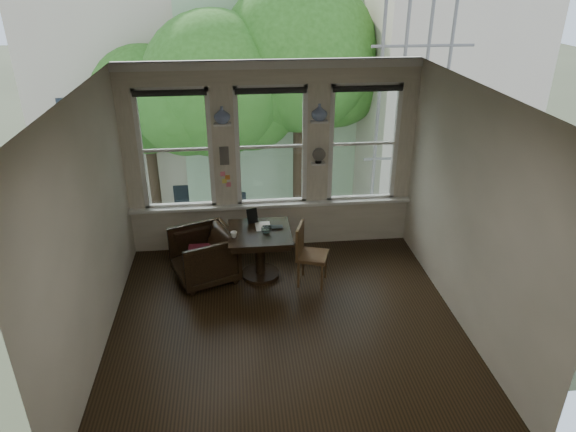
{
  "coord_description": "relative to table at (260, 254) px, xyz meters",
  "views": [
    {
      "loc": [
        -0.55,
        -5.34,
        4.16
      ],
      "look_at": [
        0.12,
        0.9,
        1.14
      ],
      "focal_mm": 32.0,
      "sensor_mm": 36.0,
      "label": 1
    }
  ],
  "objects": [
    {
      "name": "wall_left",
      "position": [
        -1.99,
        -1.24,
        1.12
      ],
      "size": [
        0.0,
        4.5,
        4.5
      ],
      "primitive_type": "plane",
      "rotation": [
        1.57,
        0.0,
        1.57
      ],
      "color": "silver",
      "rests_on": "ground"
    },
    {
      "name": "armchair_left",
      "position": [
        -0.82,
        0.0,
        0.02
      ],
      "size": [
        1.1,
        1.09,
        0.78
      ],
      "primitive_type": "imported",
      "rotation": [
        0.0,
        0.0,
        -1.2
      ],
      "color": "black",
      "rests_on": "ground"
    },
    {
      "name": "window_left",
      "position": [
        -1.19,
        1.01,
        1.32
      ],
      "size": [
        1.1,
        0.12,
        1.9
      ],
      "primitive_type": null,
      "color": "white",
      "rests_on": "ground"
    },
    {
      "name": "ground",
      "position": [
        0.26,
        -1.24,
        -0.38
      ],
      "size": [
        4.5,
        4.5,
        0.0
      ],
      "primitive_type": "plane",
      "color": "black",
      "rests_on": "ground"
    },
    {
      "name": "vase_right",
      "position": [
        0.98,
        0.91,
        1.86
      ],
      "size": [
        0.24,
        0.24,
        0.25
      ],
      "primitive_type": "imported",
      "color": "silver",
      "rests_on": "shelf_right"
    },
    {
      "name": "mug",
      "position": [
        -0.37,
        -0.14,
        0.42
      ],
      "size": [
        0.1,
        0.1,
        0.09
      ],
      "primitive_type": "imported",
      "rotation": [
        0.0,
        0.0,
        -0.07
      ],
      "color": "white",
      "rests_on": "table"
    },
    {
      "name": "sticky_notes",
      "position": [
        -0.47,
        0.94,
        0.88
      ],
      "size": [
        0.16,
        0.01,
        0.24
      ],
      "primitive_type": null,
      "color": "pink",
      "rests_on": "ground"
    },
    {
      "name": "wall_front",
      "position": [
        0.26,
        -3.49,
        1.12
      ],
      "size": [
        4.5,
        0.0,
        4.5
      ],
      "primitive_type": "plane",
      "rotation": [
        -1.57,
        0.0,
        0.0
      ],
      "color": "silver",
      "rests_on": "ground"
    },
    {
      "name": "laptop",
      "position": [
        0.2,
        0.04,
        0.39
      ],
      "size": [
        0.29,
        0.19,
        0.02
      ],
      "primitive_type": "imported",
      "rotation": [
        0.0,
        0.0,
        -0.01
      ],
      "color": "black",
      "rests_on": "table"
    },
    {
      "name": "window_right",
      "position": [
        1.71,
        1.01,
        1.32
      ],
      "size": [
        1.1,
        0.12,
        1.9
      ],
      "primitive_type": null,
      "color": "white",
      "rests_on": "ground"
    },
    {
      "name": "drinking_glass",
      "position": [
        0.09,
        -0.08,
        0.43
      ],
      "size": [
        0.15,
        0.15,
        0.11
      ],
      "primitive_type": "imported",
      "rotation": [
        0.0,
        0.0,
        -0.14
      ],
      "color": "white",
      "rests_on": "table"
    },
    {
      "name": "shelf_left",
      "position": [
        -0.47,
        0.91,
        1.73
      ],
      "size": [
        0.26,
        0.16,
        0.03
      ],
      "primitive_type": "cube",
      "color": "white",
      "rests_on": "ground"
    },
    {
      "name": "vase_left",
      "position": [
        -0.47,
        0.91,
        1.86
      ],
      "size": [
        0.24,
        0.24,
        0.25
      ],
      "primitive_type": "imported",
      "color": "silver",
      "rests_on": "shelf_left"
    },
    {
      "name": "ceiling",
      "position": [
        0.26,
        -1.24,
        2.62
      ],
      "size": [
        4.5,
        4.5,
        0.0
      ],
      "primitive_type": "plane",
      "rotation": [
        3.14,
        0.0,
        0.0
      ],
      "color": "silver",
      "rests_on": "ground"
    },
    {
      "name": "window_center",
      "position": [
        0.26,
        1.01,
        1.32
      ],
      "size": [
        1.1,
        0.12,
        1.9
      ],
      "primitive_type": null,
      "color": "white",
      "rests_on": "ground"
    },
    {
      "name": "tablet",
      "position": [
        -0.09,
        0.3,
        0.48
      ],
      "size": [
        0.18,
        0.12,
        0.22
      ],
      "primitive_type": "cube",
      "rotation": [
        -0.26,
        0.0,
        0.33
      ],
      "color": "black",
      "rests_on": "table"
    },
    {
      "name": "papers",
      "position": [
        0.06,
        0.16,
        0.38
      ],
      "size": [
        0.23,
        0.31,
        0.0
      ],
      "primitive_type": "cube",
      "rotation": [
        0.0,
        0.0,
        0.04
      ],
      "color": "silver",
      "rests_on": "table"
    },
    {
      "name": "shelf_right",
      "position": [
        0.98,
        0.91,
        1.73
      ],
      "size": [
        0.26,
        0.16,
        0.03
      ],
      "primitive_type": "cube",
      "color": "white",
      "rests_on": "ground"
    },
    {
      "name": "wall_back",
      "position": [
        0.26,
        1.01,
        1.12
      ],
      "size": [
        4.5,
        0.0,
        4.5
      ],
      "primitive_type": "plane",
      "rotation": [
        1.57,
        0.0,
        0.0
      ],
      "color": "silver",
      "rests_on": "ground"
    },
    {
      "name": "side_chair_right",
      "position": [
        0.74,
        -0.27,
        0.09
      ],
      "size": [
        0.53,
        0.53,
        0.92
      ],
      "primitive_type": null,
      "rotation": [
        0.0,
        0.0,
        1.24
      ],
      "color": "#442C18",
      "rests_on": "ground"
    },
    {
      "name": "desk_fan",
      "position": [
        0.98,
        0.89,
        1.16
      ],
      "size": [
        0.2,
        0.2,
        0.24
      ],
      "primitive_type": null,
      "color": "#59544F",
      "rests_on": "ground"
    },
    {
      "name": "intercom",
      "position": [
        -0.47,
        0.94,
        1.23
      ],
      "size": [
        0.14,
        0.06,
        0.28
      ],
      "primitive_type": "cube",
      "color": "#59544F",
      "rests_on": "ground"
    },
    {
      "name": "wall_right",
      "position": [
        2.51,
        -1.24,
        1.12
      ],
      "size": [
        0.0,
        4.5,
        4.5
      ],
      "primitive_type": "plane",
      "rotation": [
        1.57,
        0.0,
        -1.57
      ],
      "color": "silver",
      "rests_on": "ground"
    },
    {
      "name": "cushion_red",
      "position": [
        -0.82,
        0.0,
        0.08
      ],
      "size": [
        0.45,
        0.45,
        0.06
      ],
      "primitive_type": "cube",
      "color": "maroon",
      "rests_on": "armchair_left"
    },
    {
      "name": "table",
      "position": [
        0.0,
        0.0,
        0.0
      ],
      "size": [
        0.9,
        0.9,
        0.75
      ],
      "primitive_type": null,
      "color": "black",
      "rests_on": "ground"
    }
  ]
}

